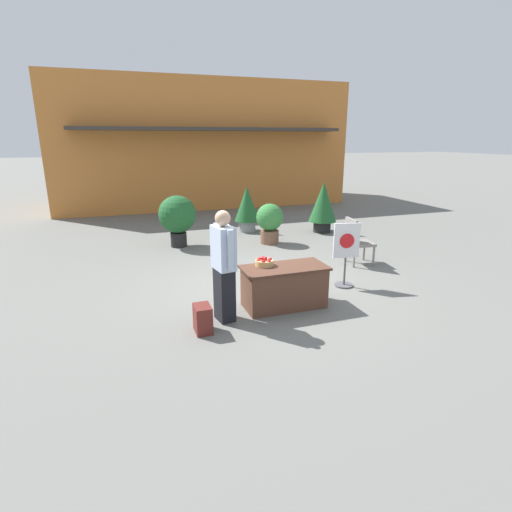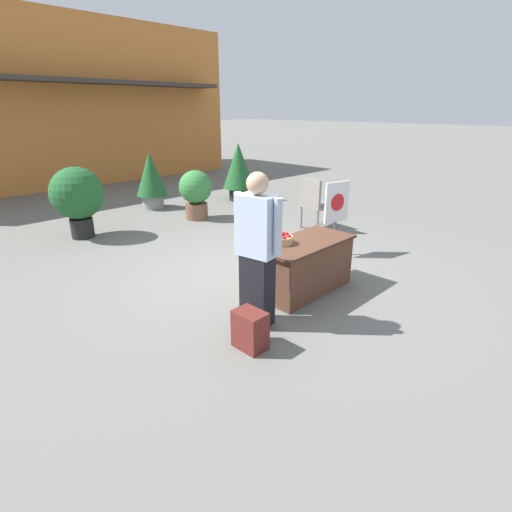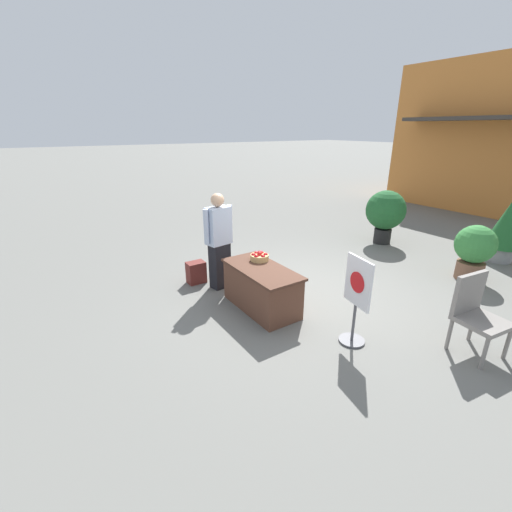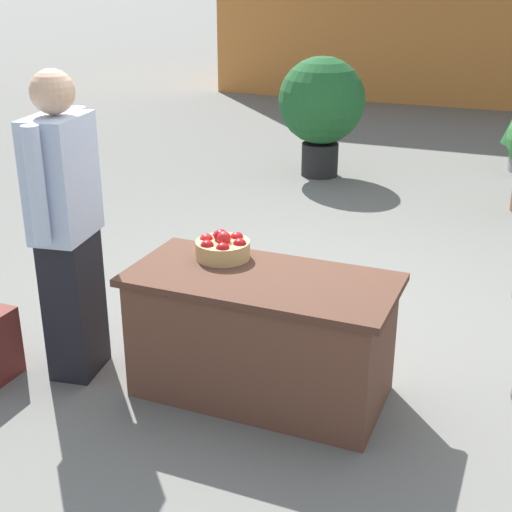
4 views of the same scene
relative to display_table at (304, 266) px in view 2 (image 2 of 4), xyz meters
The scene contains 12 objects.
ground_plane 0.97m from the display_table, 92.64° to the left, with size 120.00×120.00×0.00m, color slate.
storefront_building 12.29m from the display_table, 85.10° to the left, with size 11.79×5.60×4.99m.
display_table is the anchor object (origin of this frame).
apple_basket 0.54m from the display_table, 151.68° to the left, with size 0.31×0.31×0.16m.
person_visitor 1.24m from the display_table, behind, with size 0.33×0.60×1.76m.
backpack 1.60m from the display_table, 162.22° to the right, with size 0.24×0.34×0.42m.
poster_board 1.61m from the display_table, 18.97° to the left, with size 0.50×0.36×1.25m.
patio_chair 3.00m from the display_table, 34.22° to the left, with size 0.62×0.62×1.06m.
potted_plant_near_left 4.29m from the display_table, 72.35° to the left, with size 0.73×0.73×1.09m.
potted_plant_far_left 5.81m from the display_table, 78.43° to the left, with size 0.75×0.75×1.39m.
potted_plant_far_right 4.71m from the display_table, 103.72° to the left, with size 0.98×0.98×1.36m.
potted_plant_near_right 5.87m from the display_table, 55.55° to the left, with size 0.84×0.84×1.52m.
Camera 2 is at (-4.01, -3.97, 2.38)m, focal length 28.00 mm.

